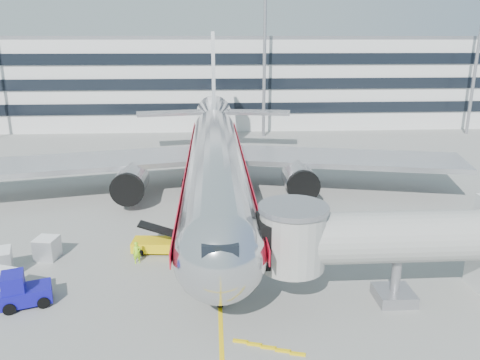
{
  "coord_description": "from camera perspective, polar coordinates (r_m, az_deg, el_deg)",
  "views": [
    {
      "loc": [
        -0.28,
        -32.36,
        15.21
      ],
      "look_at": [
        1.94,
        4.5,
        4.0
      ],
      "focal_mm": 35.0,
      "sensor_mm": 36.0,
      "label": 1
    }
  ],
  "objects": [
    {
      "name": "lead_in_line",
      "position": [
        45.01,
        -2.89,
        -2.88
      ],
      "size": [
        0.25,
        70.0,
        0.01
      ],
      "primitive_type": "cube",
      "color": "yellow",
      "rests_on": "ground"
    },
    {
      "name": "light_mast_centre",
      "position": [
        74.82,
        3.03,
        16.61
      ],
      "size": [
        2.4,
        1.2,
        25.45
      ],
      "color": "gray",
      "rests_on": "ground"
    },
    {
      "name": "belt_loader",
      "position": [
        35.34,
        -9.26,
        -7.67
      ],
      "size": [
        4.91,
        2.08,
        2.32
      ],
      "color": "yellow",
      "rests_on": "ground"
    },
    {
      "name": "main_jet",
      "position": [
        45.43,
        -3.0,
        2.88
      ],
      "size": [
        50.95,
        48.7,
        16.06
      ],
      "color": "silver",
      "rests_on": "ground"
    },
    {
      "name": "cargo_container_right",
      "position": [
        36.62,
        -22.45,
        -7.67
      ],
      "size": [
        1.71,
        1.71,
        1.58
      ],
      "color": "#B9BBC1",
      "rests_on": "ground"
    },
    {
      "name": "ramp_worker",
      "position": [
        33.98,
        -12.45,
        -8.64
      ],
      "size": [
        0.68,
        0.58,
        1.59
      ],
      "primitive_type": "imported",
      "rotation": [
        0.0,
        0.0,
        0.41
      ],
      "color": "#ACFF1A",
      "rests_on": "ground"
    },
    {
      "name": "light_mast_east",
      "position": [
        85.54,
        27.15,
        14.89
      ],
      "size": [
        2.4,
        1.2,
        25.45
      ],
      "color": "gray",
      "rests_on": "ground"
    },
    {
      "name": "baggage_tug",
      "position": [
        31.11,
        -25.02,
        -12.18
      ],
      "size": [
        3.21,
        2.54,
        2.13
      ],
      "color": "#100C8E",
      "rests_on": "ground"
    },
    {
      "name": "cargo_container_front",
      "position": [
        32.21,
        -26.9,
        -11.46
      ],
      "size": [
        2.18,
        2.18,
        1.81
      ],
      "color": "#B9BBC1",
      "rests_on": "ground"
    },
    {
      "name": "ground",
      "position": [
        35.76,
        -2.7,
        -8.31
      ],
      "size": [
        180.0,
        180.0,
        0.0
      ],
      "primitive_type": "plane",
      "color": "gray",
      "rests_on": "ground"
    },
    {
      "name": "terminal",
      "position": [
        90.61,
        -3.34,
        12.17
      ],
      "size": [
        150.0,
        24.25,
        15.6
      ],
      "color": "silver",
      "rests_on": "ground"
    },
    {
      "name": "jet_bridge",
      "position": [
        29.62,
        21.91,
        -6.92
      ],
      "size": [
        17.8,
        4.5,
        7.0
      ],
      "color": "silver",
      "rests_on": "ground"
    }
  ]
}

